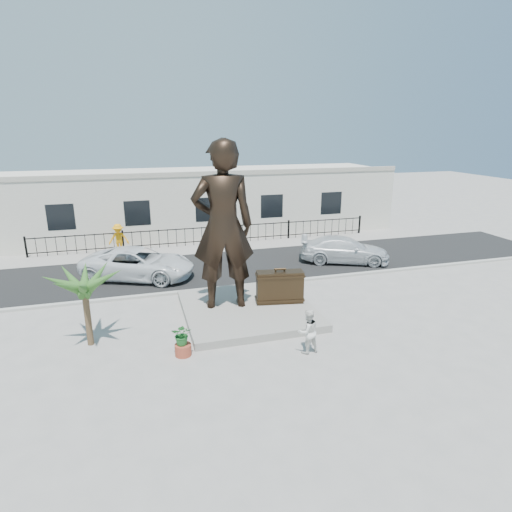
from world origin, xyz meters
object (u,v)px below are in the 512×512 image
Objects in this scene: statue at (223,226)px; suitcase at (280,287)px; car_white at (138,263)px; tourist at (308,331)px.

statue is 3.47× the size of suitcase.
suitcase is at bearing -111.68° from car_white.
tourist reaches higher than car_white.
tourist is at bearing 121.77° from statue.
statue is 3.56m from suitcase.
car_white is (-5.64, 5.66, -0.20)m from suitcase.
statue is at bearing -124.51° from car_white.
tourist is (-0.31, -3.77, -0.20)m from suitcase.
car_white is at bearing 144.55° from suitcase.
suitcase is 1.24× the size of tourist.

